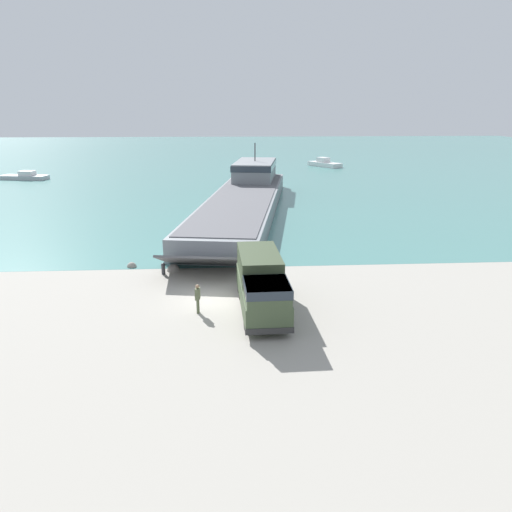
{
  "coord_description": "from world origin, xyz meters",
  "views": [
    {
      "loc": [
        0.76,
        -28.49,
        11.14
      ],
      "look_at": [
        2.85,
        3.46,
        1.68
      ],
      "focal_mm": 35.0,
      "sensor_mm": 36.0,
      "label": 1
    }
  ],
  "objects_px": {
    "moored_boat_b": "(25,177)",
    "mooring_bollard": "(163,268)",
    "military_truck": "(262,284)",
    "soldier_on_ramp": "(198,297)",
    "landing_craft": "(246,194)",
    "moored_boat_a": "(325,164)"
  },
  "relations": [
    {
      "from": "moored_boat_a",
      "to": "mooring_bollard",
      "type": "relative_size",
      "value": 9.23
    },
    {
      "from": "moored_boat_a",
      "to": "mooring_bollard",
      "type": "bearing_deg",
      "value": 36.7
    },
    {
      "from": "military_truck",
      "to": "moored_boat_b",
      "type": "bearing_deg",
      "value": -150.77
    },
    {
      "from": "landing_craft",
      "to": "moored_boat_a",
      "type": "relative_size",
      "value": 5.8
    },
    {
      "from": "soldier_on_ramp",
      "to": "moored_boat_a",
      "type": "distance_m",
      "value": 77.23
    },
    {
      "from": "military_truck",
      "to": "moored_boat_a",
      "type": "distance_m",
      "value": 76.12
    },
    {
      "from": "moored_boat_a",
      "to": "military_truck",
      "type": "bearing_deg",
      "value": 43.03
    },
    {
      "from": "military_truck",
      "to": "soldier_on_ramp",
      "type": "bearing_deg",
      "value": -89.0
    },
    {
      "from": "landing_craft",
      "to": "moored_boat_a",
      "type": "xyz_separation_m",
      "value": [
        17.78,
        42.5,
        -0.96
      ]
    },
    {
      "from": "soldier_on_ramp",
      "to": "mooring_bollard",
      "type": "height_order",
      "value": "soldier_on_ramp"
    },
    {
      "from": "landing_craft",
      "to": "moored_boat_a",
      "type": "height_order",
      "value": "landing_craft"
    },
    {
      "from": "moored_boat_a",
      "to": "moored_boat_b",
      "type": "height_order",
      "value": "moored_boat_a"
    },
    {
      "from": "landing_craft",
      "to": "soldier_on_ramp",
      "type": "relative_size",
      "value": 25.84
    },
    {
      "from": "mooring_bollard",
      "to": "moored_boat_b",
      "type": "bearing_deg",
      "value": 118.98
    },
    {
      "from": "landing_craft",
      "to": "mooring_bollard",
      "type": "height_order",
      "value": "landing_craft"
    },
    {
      "from": "soldier_on_ramp",
      "to": "military_truck",
      "type": "bearing_deg",
      "value": -170.36
    },
    {
      "from": "moored_boat_a",
      "to": "landing_craft",
      "type": "bearing_deg",
      "value": 34.29
    },
    {
      "from": "moored_boat_a",
      "to": "moored_boat_b",
      "type": "xyz_separation_m",
      "value": [
        -53.03,
        -15.85,
        -0.12
      ]
    },
    {
      "from": "landing_craft",
      "to": "moored_boat_a",
      "type": "distance_m",
      "value": 46.08
    },
    {
      "from": "moored_boat_b",
      "to": "moored_boat_a",
      "type": "bearing_deg",
      "value": -61.4
    },
    {
      "from": "moored_boat_b",
      "to": "mooring_bollard",
      "type": "height_order",
      "value": "moored_boat_b"
    },
    {
      "from": "landing_craft",
      "to": "mooring_bollard",
      "type": "bearing_deg",
      "value": -96.68
    }
  ]
}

